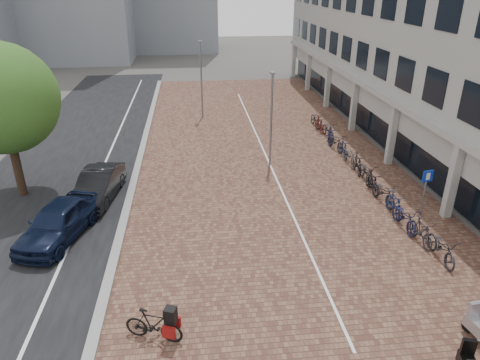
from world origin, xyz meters
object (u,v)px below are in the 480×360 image
object	(u,v)px
car_navy	(58,222)
parking_sign	(425,188)
car_dark	(98,185)
hero_bike	(153,324)

from	to	relation	value
car_navy	parking_sign	xyz separation A→B (m)	(14.95, -0.29, 0.83)
car_navy	parking_sign	bearing A→B (deg)	14.85
car_dark	hero_bike	distance (m)	9.80
car_dark	parking_sign	xyz separation A→B (m)	(14.00, -3.68, 0.88)
car_navy	parking_sign	size ratio (longest dim) A/B	1.86
hero_bike	parking_sign	distance (m)	12.25
parking_sign	car_dark	bearing A→B (deg)	153.32
hero_bike	parking_sign	bearing A→B (deg)	-43.11
car_dark	parking_sign	bearing A→B (deg)	-6.54
hero_bike	parking_sign	xyz separation A→B (m)	(10.85, 5.60, 1.03)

